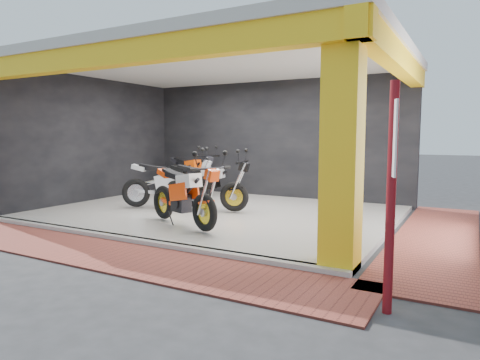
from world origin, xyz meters
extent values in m
plane|color=#2D2D30|center=(0.00, 0.00, 0.00)|extent=(80.00, 80.00, 0.00)
cube|color=silver|center=(0.00, 2.00, 0.05)|extent=(8.00, 6.00, 0.10)
cube|color=beige|center=(0.00, 2.00, 3.60)|extent=(8.40, 6.40, 0.20)
cube|color=black|center=(0.00, 5.10, 1.75)|extent=(8.20, 0.20, 3.50)
cube|color=black|center=(-4.10, 2.00, 1.75)|extent=(0.20, 6.20, 3.50)
cube|color=yellow|center=(3.75, -0.75, 1.75)|extent=(0.50, 0.50, 3.50)
cube|color=yellow|center=(0.00, -1.00, 3.30)|extent=(8.40, 0.30, 0.40)
cube|color=yellow|center=(4.00, 2.00, 3.30)|extent=(0.30, 6.40, 0.40)
cube|color=silver|center=(0.00, -1.02, 0.05)|extent=(8.00, 0.20, 0.10)
cube|color=brown|center=(0.00, -1.80, 0.01)|extent=(9.00, 1.40, 0.03)
cube|color=brown|center=(4.80, 2.00, 0.01)|extent=(1.40, 7.00, 0.03)
cylinder|color=maroon|center=(4.61, -1.96, 1.23)|extent=(0.10, 0.10, 2.46)
cube|color=white|center=(4.61, -1.96, 1.87)|extent=(0.13, 0.33, 0.79)
camera|label=1|loc=(5.37, -6.60, 1.90)|focal=32.00mm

